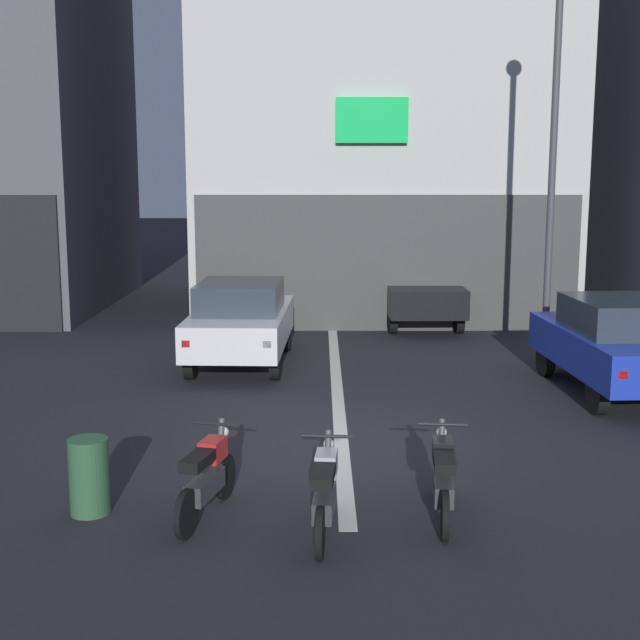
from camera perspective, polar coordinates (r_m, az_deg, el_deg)
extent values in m
plane|color=#232328|center=(12.18, 1.22, -8.10)|extent=(120.00, 120.00, 0.00)
cube|color=silver|center=(17.98, 0.75, -2.24)|extent=(0.20, 18.00, 0.01)
cube|color=silver|center=(24.54, 3.61, 15.19)|extent=(9.37, 8.01, 12.16)
cube|color=#454543|center=(20.50, 4.23, 3.72)|extent=(9.00, 0.10, 3.20)
cube|color=#1EE566|center=(20.32, 3.21, 12.96)|extent=(1.65, 0.16, 1.02)
cylinder|color=black|center=(18.46, -7.24, -1.00)|extent=(0.20, 0.65, 0.64)
cylinder|color=black|center=(18.28, -2.44, -1.04)|extent=(0.20, 0.65, 0.64)
cylinder|color=black|center=(15.95, -8.72, -2.73)|extent=(0.20, 0.65, 0.64)
cylinder|color=black|center=(15.74, -3.16, -2.80)|extent=(0.20, 0.65, 0.64)
cube|color=silver|center=(17.01, -5.39, -0.41)|extent=(1.91, 4.16, 0.66)
cube|color=#2D3842|center=(16.77, -5.48, 1.55)|extent=(1.62, 2.02, 0.56)
cube|color=red|center=(15.15, -9.00, -1.55)|extent=(0.14, 0.07, 0.12)
cube|color=red|center=(14.95, -3.69, -1.60)|extent=(0.14, 0.07, 0.12)
cylinder|color=black|center=(16.56, 14.38, -2.47)|extent=(0.21, 0.65, 0.64)
cylinder|color=black|center=(17.10, 19.34, -2.34)|extent=(0.21, 0.65, 0.64)
cylinder|color=black|center=(14.18, 17.56, -4.65)|extent=(0.21, 0.65, 0.64)
cube|color=#1E38BF|center=(15.54, 18.62, -1.84)|extent=(1.98, 4.19, 0.66)
cube|color=#2D3842|center=(15.30, 18.95, 0.28)|extent=(1.65, 2.05, 0.56)
cube|color=red|center=(13.44, 19.03, -3.40)|extent=(0.14, 0.07, 0.12)
cylinder|color=black|center=(20.50, 8.91, 0.02)|extent=(0.19, 0.64, 0.64)
cylinder|color=black|center=(20.29, 4.60, 0.01)|extent=(0.19, 0.64, 0.64)
cylinder|color=black|center=(23.03, 7.80, 1.10)|extent=(0.19, 0.64, 0.64)
cylinder|color=black|center=(22.84, 3.96, 1.10)|extent=(0.19, 0.64, 0.64)
cube|color=black|center=(21.59, 6.32, 1.72)|extent=(1.82, 4.13, 0.66)
cube|color=#2D3842|center=(21.66, 6.30, 3.37)|extent=(1.58, 1.99, 0.56)
cube|color=red|center=(23.66, 7.39, 2.51)|extent=(0.14, 0.06, 0.12)
cube|color=red|center=(23.49, 3.99, 2.52)|extent=(0.14, 0.06, 0.12)
cylinder|color=#47474C|center=(17.49, 14.76, 8.62)|extent=(0.14, 0.14, 6.98)
cylinder|color=black|center=(10.21, -6.44, -10.18)|extent=(0.19, 0.52, 0.52)
cylinder|color=black|center=(9.21, -8.98, -12.49)|extent=(0.19, 0.52, 0.52)
cube|color=#38383D|center=(9.63, -7.77, -10.77)|extent=(0.37, 0.76, 0.22)
cube|color=black|center=(9.37, -8.17, -9.08)|extent=(0.36, 0.64, 0.12)
cube|color=red|center=(9.74, -7.25, -8.45)|extent=(0.30, 0.40, 0.24)
cylinder|color=#4C4C51|center=(9.96, -6.78, -8.45)|extent=(0.13, 0.25, 0.70)
cylinder|color=black|center=(9.79, -6.99, -6.80)|extent=(0.54, 0.17, 0.04)
sphere|color=silver|center=(10.02, -6.55, -7.32)|extent=(0.12, 0.12, 0.12)
cylinder|color=black|center=(9.73, 0.38, -11.13)|extent=(0.11, 0.52, 0.52)
cylinder|color=black|center=(8.67, -0.19, -13.83)|extent=(0.11, 0.52, 0.52)
cube|color=#38383D|center=(9.11, 0.09, -11.88)|extent=(0.26, 0.75, 0.22)
cube|color=black|center=(8.84, 0.01, -10.14)|extent=(0.27, 0.62, 0.12)
cube|color=#B2B5BA|center=(9.24, 0.22, -9.39)|extent=(0.25, 0.38, 0.24)
cylinder|color=#4C4C51|center=(9.47, 0.32, -9.35)|extent=(0.09, 0.24, 0.70)
cylinder|color=black|center=(9.29, 0.28, -7.63)|extent=(0.55, 0.08, 0.04)
sphere|color=silver|center=(9.53, 0.38, -8.15)|extent=(0.12, 0.12, 0.12)
cylinder|color=black|center=(10.24, 7.71, -10.16)|extent=(0.12, 0.52, 0.52)
cylinder|color=black|center=(9.16, 8.01, -12.60)|extent=(0.12, 0.52, 0.52)
cube|color=#38383D|center=(9.61, 7.88, -10.80)|extent=(0.27, 0.75, 0.22)
cube|color=black|center=(9.35, 7.97, -9.13)|extent=(0.28, 0.62, 0.12)
cube|color=black|center=(9.75, 7.86, -8.46)|extent=(0.25, 0.38, 0.24)
cylinder|color=#4C4C51|center=(9.97, 7.79, -8.44)|extent=(0.09, 0.24, 0.70)
cylinder|color=black|center=(9.80, 7.86, -6.80)|extent=(0.55, 0.09, 0.04)
sphere|color=silver|center=(10.04, 7.78, -7.31)|extent=(0.12, 0.12, 0.12)
cylinder|color=#2D5938|center=(10.00, -15.11, -9.89)|extent=(0.44, 0.44, 0.85)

